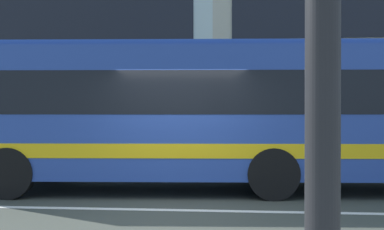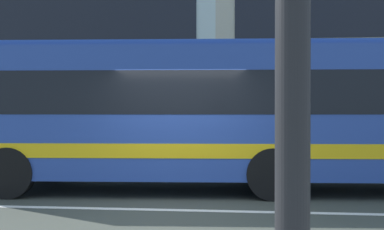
% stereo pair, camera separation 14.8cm
% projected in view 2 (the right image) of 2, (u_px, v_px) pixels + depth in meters
% --- Properties ---
extents(ground_plane, '(160.00, 160.00, 0.00)m').
position_uv_depth(ground_plane, '(174.00, 210.00, 7.94)').
color(ground_plane, '#3B4037').
extents(lane_centre_line, '(60.00, 0.16, 0.01)m').
position_uv_depth(lane_centre_line, '(174.00, 210.00, 7.94)').
color(lane_centre_line, silver).
rests_on(lane_centre_line, ground_plane).
extents(apartment_block_left, '(18.94, 8.59, 9.33)m').
position_uv_depth(apartment_block_left, '(32.00, 53.00, 23.41)').
color(apartment_block_left, silver).
rests_on(apartment_block_left, ground_plane).
extents(transit_bus, '(11.03, 3.22, 3.10)m').
position_uv_depth(transit_bus, '(234.00, 111.00, 10.02)').
color(transit_bus, '#284597').
rests_on(transit_bus, ground_plane).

